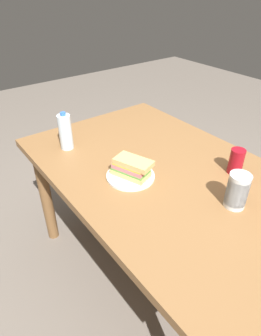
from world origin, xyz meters
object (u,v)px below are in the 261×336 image
object	(u,v)px
dining_table	(168,189)
plastic_cup_stack	(237,191)
paper_plate	(130,176)
soda_can_red	(236,161)
water_bottle_tall	(65,132)
sandwich	(131,168)

from	to	relation	value
dining_table	plastic_cup_stack	distance (m)	0.37
dining_table	paper_plate	size ratio (longest dim) A/B	6.88
plastic_cup_stack	paper_plate	bearing A→B (deg)	-151.98
soda_can_red	water_bottle_tall	size ratio (longest dim) A/B	0.60
paper_plate	soda_can_red	xyz separation A→B (m)	(0.26, 0.41, 0.05)
paper_plate	water_bottle_tall	bearing A→B (deg)	-165.48
soda_can_red	plastic_cup_stack	distance (m)	0.24
water_bottle_tall	plastic_cup_stack	bearing A→B (deg)	21.48
paper_plate	soda_can_red	bearing A→B (deg)	57.66
dining_table	paper_plate	xyz separation A→B (m)	(-0.08, -0.16, 0.10)
water_bottle_tall	dining_table	bearing A→B (deg)	28.45
dining_table	water_bottle_tall	xyz separation A→B (m)	(-0.50, -0.27, 0.19)
sandwich	paper_plate	bearing A→B (deg)	-133.45
dining_table	plastic_cup_stack	world-z (taller)	plastic_cup_stack
sandwich	plastic_cup_stack	world-z (taller)	plastic_cup_stack
soda_can_red	paper_plate	bearing A→B (deg)	-122.34
soda_can_red	plastic_cup_stack	size ratio (longest dim) A/B	0.82
soda_can_red	plastic_cup_stack	bearing A→B (deg)	-53.41
sandwich	water_bottle_tall	xyz separation A→B (m)	(-0.42, -0.11, 0.04)
paper_plate	sandwich	bearing A→B (deg)	46.55
water_bottle_tall	sandwich	bearing A→B (deg)	14.81
paper_plate	water_bottle_tall	distance (m)	0.44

